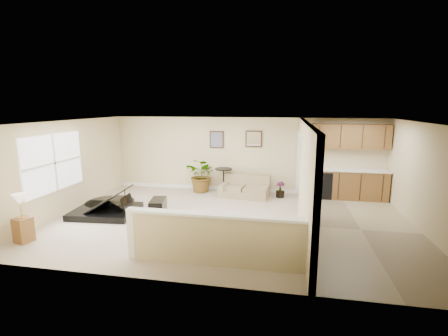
% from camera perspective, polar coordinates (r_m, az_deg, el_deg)
% --- Properties ---
extents(floor, '(9.00, 9.00, 0.00)m').
position_cam_1_polar(floor, '(8.34, 0.99, -9.34)').
color(floor, '#C4B299').
rests_on(floor, ground).
extents(back_wall, '(9.00, 0.04, 2.50)m').
position_cam_1_polar(back_wall, '(10.91, 3.64, 2.31)').
color(back_wall, beige).
rests_on(back_wall, floor).
extents(front_wall, '(9.00, 0.04, 2.50)m').
position_cam_1_polar(front_wall, '(5.16, -4.57, -7.72)').
color(front_wall, beige).
rests_on(front_wall, floor).
extents(left_wall, '(0.04, 6.00, 2.50)m').
position_cam_1_polar(left_wall, '(9.79, -25.94, 0.18)').
color(left_wall, beige).
rests_on(left_wall, floor).
extents(right_wall, '(0.04, 6.00, 2.50)m').
position_cam_1_polar(right_wall, '(8.51, 32.46, -1.92)').
color(right_wall, beige).
rests_on(right_wall, floor).
extents(ceiling, '(9.00, 6.00, 0.04)m').
position_cam_1_polar(ceiling, '(7.83, 1.06, 8.08)').
color(ceiling, white).
rests_on(ceiling, back_wall).
extents(kitchen_vinyl, '(2.70, 6.00, 0.01)m').
position_cam_1_polar(kitchen_vinyl, '(8.44, 22.92, -9.96)').
color(kitchen_vinyl, tan).
rests_on(kitchen_vinyl, floor).
extents(interior_partition, '(0.18, 5.99, 2.50)m').
position_cam_1_polar(interior_partition, '(8.16, 13.90, -1.21)').
color(interior_partition, beige).
rests_on(interior_partition, floor).
extents(pony_half_wall, '(3.42, 0.22, 1.00)m').
position_cam_1_polar(pony_half_wall, '(6.04, -1.99, -12.26)').
color(pony_half_wall, beige).
rests_on(pony_half_wall, floor).
extents(left_window, '(0.05, 2.15, 1.45)m').
position_cam_1_polar(left_window, '(9.35, -27.77, 0.81)').
color(left_window, white).
rests_on(left_window, left_wall).
extents(wall_art_left, '(0.48, 0.04, 0.58)m').
position_cam_1_polar(wall_art_left, '(10.97, -1.29, 5.01)').
color(wall_art_left, '#3D2616').
rests_on(wall_art_left, back_wall).
extents(wall_mirror, '(0.55, 0.04, 0.55)m').
position_cam_1_polar(wall_mirror, '(10.78, 5.25, 5.12)').
color(wall_mirror, '#3D2616').
rests_on(wall_mirror, back_wall).
extents(kitchen_cabinets, '(2.36, 0.65, 2.33)m').
position_cam_1_polar(kitchen_cabinets, '(10.81, 20.48, -0.51)').
color(kitchen_cabinets, brown).
rests_on(kitchen_cabinets, floor).
extents(piano, '(1.97, 2.05, 1.52)m').
position_cam_1_polar(piano, '(9.38, -20.03, -3.63)').
color(piano, black).
rests_on(piano, floor).
extents(piano_bench, '(0.49, 0.76, 0.47)m').
position_cam_1_polar(piano_bench, '(8.77, -11.52, -6.91)').
color(piano_bench, black).
rests_on(piano_bench, floor).
extents(loveseat, '(1.64, 1.05, 0.88)m').
position_cam_1_polar(loveseat, '(10.49, 3.65, -3.16)').
color(loveseat, tan).
rests_on(loveseat, floor).
extents(accent_table, '(0.57, 0.57, 0.83)m').
position_cam_1_polar(accent_table, '(10.81, -0.09, -1.63)').
color(accent_table, black).
rests_on(accent_table, floor).
extents(palm_plant, '(1.33, 1.26, 1.16)m').
position_cam_1_polar(palm_plant, '(10.93, -3.82, -1.30)').
color(palm_plant, black).
rests_on(palm_plant, floor).
extents(small_plant, '(0.32, 0.32, 0.51)m').
position_cam_1_polar(small_plant, '(10.49, 9.85, -3.97)').
color(small_plant, black).
rests_on(small_plant, floor).
extents(lamp_stand, '(0.38, 0.38, 1.07)m').
position_cam_1_polar(lamp_stand, '(8.23, -31.93, -8.02)').
color(lamp_stand, brown).
rests_on(lamp_stand, floor).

